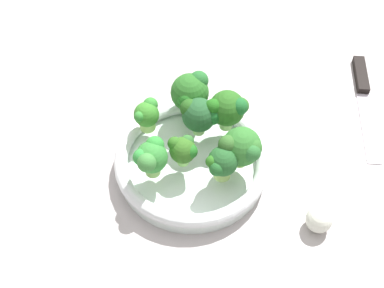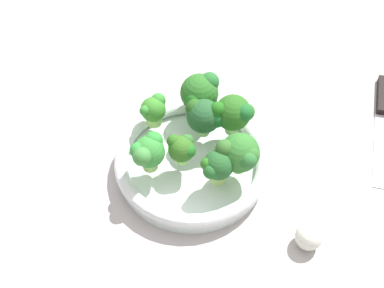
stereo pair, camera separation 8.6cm
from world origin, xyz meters
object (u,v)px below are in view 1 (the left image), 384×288
Objects in this scene: broccoli_floret_6 at (200,115)px; broccoli_floret_3 at (222,163)px; broccoli_floret_2 at (151,157)px; broccoli_floret_4 at (183,149)px; bowl at (192,162)px; knife at (364,93)px; broccoli_floret_1 at (228,108)px; broccoli_floret_5 at (190,92)px; garlic_bulb at (319,220)px; broccoli_floret_0 at (242,147)px; broccoli_floret_7 at (147,114)px.

broccoli_floret_3 is at bearing 136.82° from broccoli_floret_6.
broccoli_floret_2 reaches higher than broccoli_floret_4.
bowl is 38.07cm from knife.
broccoli_floret_1 is 1.02× the size of broccoli_floret_5.
bowl is at bearing 55.61° from knife.
garlic_bulb is (-1.44, 32.28, 1.58)cm from knife.
broccoli_floret_6 is 0.28× the size of knife.
broccoli_floret_3 is 0.82× the size of broccoli_floret_5.
broccoli_floret_4 is (8.52, 3.90, -1.11)cm from broccoli_floret_0.
bowl is 6.20× the size of garlic_bulb.
broccoli_floret_4 is at bearing 1.43° from broccoli_floret_3.
broccoli_floret_3 is at bearing 64.32° from broccoli_floret_0.
broccoli_floret_1 is at bearing 173.59° from broccoli_floret_5.
broccoli_floret_1 is at bearing -114.96° from broccoli_floret_2.
broccoli_floret_5 is at bearing -61.30° from bowl.
broccoli_floret_2 is 1.09× the size of broccoli_floret_3.
bowl is at bearing -2.21° from garlic_bulb.
broccoli_floret_4 is (-3.56, -4.32, -0.89)cm from broccoli_floret_2.
broccoli_floret_2 is 1.21× the size of broccoli_floret_7.
broccoli_floret_4 is 0.76× the size of broccoli_floret_6.
broccoli_floret_0 is (-7.93, -2.02, 6.48)cm from bowl.
broccoli_floret_1 reaches higher than broccoli_floret_4.
broccoli_floret_2 is 0.27× the size of knife.
broccoli_floret_4 is at bearing 2.41° from garlic_bulb.
broccoli_floret_3 reaches higher than broccoli_floret_4.
broccoli_floret_2 is 0.90× the size of broccoli_floret_5.
garlic_bulb is at bearing 177.79° from bowl.
broccoli_floret_0 is at bearing 160.76° from broccoli_floret_6.
broccoli_floret_2 is 5.67cm from broccoli_floret_4.
broccoli_floret_4 reaches higher than bowl.
broccoli_floret_0 reaches higher than broccoli_floret_6.
broccoli_floret_6 reaches higher than broccoli_floret_2.
broccoli_floret_1 is 0.31× the size of knife.
broccoli_floret_7 reaches higher than bowl.
broccoli_floret_1 is 1.08× the size of broccoli_floret_6.
broccoli_floret_4 is at bearing 72.62° from broccoli_floret_1.
broccoli_floret_6 reaches higher than bowl.
broccoli_floret_6 is 25.75cm from garlic_bulb.
broccoli_floret_7 is 0.22× the size of knife.
broccoli_floret_4 reaches higher than garlic_bulb.
broccoli_floret_3 is at bearing 164.46° from bowl.
broccoli_floret_3 is at bearing 65.12° from knife.
broccoli_floret_5 is 8.59cm from broccoli_floret_7.
broccoli_floret_1 reaches higher than garlic_bulb.
bowl is 3.45× the size of broccoli_floret_5.
broccoli_floret_6 reaches higher than broccoli_floret_7.
bowl is at bearing -15.54° from broccoli_floret_3.
broccoli_floret_6 is (-2.90, -11.41, 0.15)cm from broccoli_floret_2.
broccoli_floret_2 reaches higher than knife.
broccoli_floret_1 is 1.13× the size of broccoli_floret_2.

